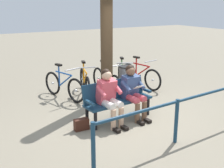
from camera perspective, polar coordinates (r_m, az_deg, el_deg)
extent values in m
plane|color=gray|center=(6.44, 3.75, -7.12)|extent=(40.00, 40.00, 0.00)
cube|color=navy|center=(6.29, 1.39, -3.50)|extent=(1.63, 0.57, 0.05)
cube|color=navy|center=(6.36, 0.38, -1.04)|extent=(1.61, 0.27, 0.42)
cube|color=navy|center=(6.70, 6.62, -1.13)|extent=(0.09, 0.40, 0.05)
cube|color=navy|center=(5.85, -4.61, -3.69)|extent=(0.09, 0.40, 0.05)
cylinder|color=black|center=(6.68, 7.24, -4.50)|extent=(0.07, 0.07, 0.40)
cylinder|color=black|center=(5.86, -3.34, -7.39)|extent=(0.07, 0.07, 0.40)
cylinder|color=black|center=(6.91, 5.34, -3.70)|extent=(0.07, 0.07, 0.40)
cylinder|color=black|center=(6.13, -5.03, -6.34)|extent=(0.07, 0.07, 0.40)
cube|color=#334772|center=(6.40, 3.59, -0.49)|extent=(0.40, 0.34, 0.55)
sphere|color=brown|center=(6.29, 3.76, 2.56)|extent=(0.21, 0.21, 0.21)
sphere|color=black|center=(6.31, 3.59, 2.94)|extent=(0.20, 0.20, 0.20)
cylinder|color=#D84C59|center=(6.38, 5.38, -2.65)|extent=(0.18, 0.41, 0.15)
cylinder|color=brown|center=(6.33, 6.49, -5.40)|extent=(0.11, 0.11, 0.45)
cube|color=black|center=(6.34, 7.04, -7.26)|extent=(0.11, 0.23, 0.07)
cylinder|color=#334772|center=(6.42, 5.66, 0.09)|extent=(0.11, 0.31, 0.23)
cylinder|color=#D84C59|center=(6.26, 3.98, -3.00)|extent=(0.18, 0.41, 0.15)
cylinder|color=brown|center=(6.21, 5.10, -5.80)|extent=(0.11, 0.11, 0.45)
cube|color=black|center=(6.21, 5.66, -7.70)|extent=(0.11, 0.23, 0.07)
cylinder|color=#334772|center=(6.17, 2.84, -0.50)|extent=(0.11, 0.31, 0.23)
cube|color=silver|center=(6.16, 5.34, -0.61)|extent=(0.21, 0.14, 0.09)
cube|color=#D84C59|center=(6.04, -1.16, -1.49)|extent=(0.40, 0.34, 0.55)
sphere|color=#D8A884|center=(5.92, -1.07, 1.73)|extent=(0.21, 0.21, 0.21)
sphere|color=black|center=(5.94, -1.24, 2.13)|extent=(0.20, 0.20, 0.20)
cylinder|color=white|center=(6.01, 0.71, -3.80)|extent=(0.18, 0.41, 0.15)
cylinder|color=#D8A884|center=(5.95, 1.84, -6.73)|extent=(0.11, 0.11, 0.45)
cube|color=black|center=(5.96, 2.41, -8.72)|extent=(0.11, 0.23, 0.07)
cylinder|color=#D84C59|center=(6.03, 1.05, -0.88)|extent=(0.11, 0.31, 0.23)
cylinder|color=white|center=(5.90, -0.87, -4.18)|extent=(0.18, 0.41, 0.15)
cylinder|color=#D8A884|center=(5.84, 0.26, -7.18)|extent=(0.11, 0.11, 0.45)
cube|color=black|center=(5.85, 0.83, -9.20)|extent=(0.11, 0.23, 0.07)
cylinder|color=#D84C59|center=(5.82, -2.14, -1.54)|extent=(0.11, 0.31, 0.23)
cube|color=#3F1E14|center=(5.92, -6.16, -8.06)|extent=(0.30, 0.15, 0.24)
cylinder|color=#4C3823|center=(7.38, -1.10, 11.44)|extent=(0.32, 0.32, 3.87)
cylinder|color=slate|center=(7.92, 2.84, 0.52)|extent=(0.40, 0.40, 0.82)
cylinder|color=black|center=(7.81, 2.89, 3.52)|extent=(0.42, 0.42, 0.03)
torus|color=black|center=(8.43, 8.16, 0.79)|extent=(0.17, 0.66, 0.66)
cylinder|color=silver|center=(8.43, 8.16, 0.79)|extent=(0.06, 0.07, 0.06)
torus|color=black|center=(9.12, 3.39, 2.10)|extent=(0.17, 0.66, 0.66)
cylinder|color=silver|center=(9.12, 3.39, 2.10)|extent=(0.06, 0.07, 0.06)
cylinder|color=#B71414|center=(8.68, 5.75, 3.90)|extent=(0.15, 0.63, 0.04)
cylinder|color=#B71414|center=(8.67, 6.09, 2.52)|extent=(0.14, 0.59, 0.43)
cylinder|color=#B71414|center=(8.82, 4.88, 3.59)|extent=(0.04, 0.04, 0.55)
cube|color=black|center=(8.77, 4.93, 5.38)|extent=(0.13, 0.23, 0.05)
cylinder|color=#B2B2B7|center=(8.37, 7.79, 4.57)|extent=(0.48, 0.11, 0.03)
torus|color=black|center=(8.08, 2.65, 0.25)|extent=(0.32, 0.63, 0.66)
cylinder|color=silver|center=(8.08, 2.65, 0.25)|extent=(0.07, 0.08, 0.06)
torus|color=black|center=(9.05, 1.64, 2.01)|extent=(0.32, 0.63, 0.66)
cylinder|color=silver|center=(9.05, 1.64, 2.01)|extent=(0.07, 0.08, 0.06)
cylinder|color=#337238|center=(8.47, 2.15, 3.67)|extent=(0.29, 0.59, 0.04)
cylinder|color=#337238|center=(8.44, 2.21, 2.22)|extent=(0.28, 0.56, 0.43)
cylinder|color=#337238|center=(8.67, 1.96, 3.41)|extent=(0.04, 0.04, 0.55)
cube|color=black|center=(8.61, 1.98, 5.23)|extent=(0.17, 0.24, 0.05)
cylinder|color=#B2B2B7|center=(8.04, 2.59, 4.22)|extent=(0.45, 0.22, 0.03)
torus|color=black|center=(7.69, 0.67, -0.54)|extent=(0.07, 0.66, 0.66)
cylinder|color=silver|center=(7.69, 0.67, -0.54)|extent=(0.05, 0.06, 0.06)
torus|color=black|center=(8.56, -2.75, 1.17)|extent=(0.07, 0.66, 0.66)
cylinder|color=silver|center=(8.56, -2.75, 1.17)|extent=(0.05, 0.06, 0.06)
cylinder|color=silver|center=(8.03, -1.15, 2.97)|extent=(0.05, 0.63, 0.04)
cylinder|color=silver|center=(8.01, -0.87, 1.46)|extent=(0.05, 0.60, 0.43)
cylinder|color=silver|center=(8.20, -1.75, 2.68)|extent=(0.04, 0.04, 0.55)
cube|color=black|center=(8.14, -1.77, 4.60)|extent=(0.09, 0.22, 0.05)
cylinder|color=#B2B2B7|center=(7.64, 0.30, 3.60)|extent=(0.48, 0.04, 0.03)
torus|color=black|center=(7.54, -4.88, -0.94)|extent=(0.25, 0.65, 0.66)
cylinder|color=silver|center=(7.54, -4.88, -0.94)|extent=(0.07, 0.07, 0.06)
torus|color=black|center=(8.51, -5.97, 1.02)|extent=(0.25, 0.65, 0.66)
cylinder|color=silver|center=(8.51, -5.97, 1.02)|extent=(0.07, 0.07, 0.06)
cylinder|color=orange|center=(7.93, -5.53, 2.74)|extent=(0.22, 0.62, 0.04)
cylinder|color=orange|center=(7.90, -5.41, 1.20)|extent=(0.21, 0.58, 0.43)
cylinder|color=orange|center=(8.13, -5.71, 2.48)|extent=(0.04, 0.04, 0.55)
cube|color=black|center=(8.06, -5.76, 4.41)|extent=(0.15, 0.24, 0.05)
cylinder|color=#B2B2B7|center=(7.50, -5.10, 3.30)|extent=(0.47, 0.17, 0.03)
torus|color=black|center=(7.41, -7.28, -1.33)|extent=(0.24, 0.65, 0.66)
cylinder|color=silver|center=(7.41, -7.28, -1.33)|extent=(0.06, 0.07, 0.06)
torus|color=black|center=(8.20, -11.83, 0.16)|extent=(0.24, 0.65, 0.66)
cylinder|color=silver|center=(8.20, -11.83, 0.16)|extent=(0.06, 0.07, 0.06)
cylinder|color=#1E519E|center=(7.70, -9.80, 2.16)|extent=(0.21, 0.62, 0.04)
cylinder|color=#1E519E|center=(7.69, -9.37, 0.62)|extent=(0.20, 0.58, 0.43)
cylinder|color=#1E519E|center=(7.86, -10.58, 1.81)|extent=(0.04, 0.04, 0.55)
cube|color=black|center=(7.80, -10.68, 3.81)|extent=(0.15, 0.24, 0.05)
cylinder|color=#B2B2B7|center=(7.34, -7.93, 2.93)|extent=(0.47, 0.16, 0.03)
cylinder|color=navy|center=(5.41, 12.76, -7.28)|extent=(0.07, 0.07, 0.85)
cylinder|color=navy|center=(4.39, -3.78, -12.71)|extent=(0.07, 0.07, 0.85)
cylinder|color=navy|center=(5.27, 13.02, -3.43)|extent=(3.55, 0.30, 0.06)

